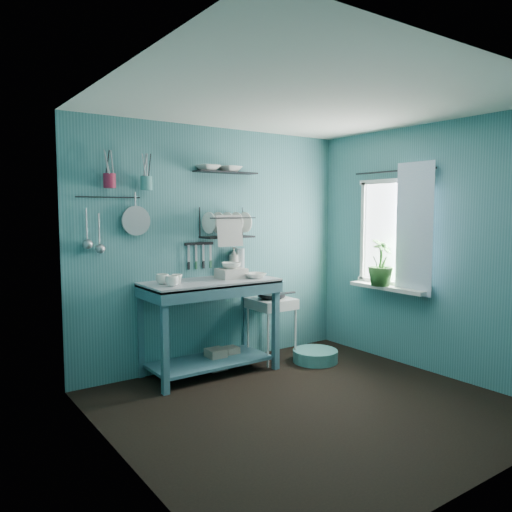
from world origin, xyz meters
TOP-DOWN VIEW (x-y plane):
  - floor at (0.00, 0.00)m, footprint 3.20×3.20m
  - ceiling at (0.00, 0.00)m, footprint 3.20×3.20m
  - wall_back at (0.00, 1.50)m, footprint 3.20×0.00m
  - wall_front at (0.00, -1.50)m, footprint 3.20×0.00m
  - wall_left at (-1.60, 0.00)m, footprint 0.00×3.00m
  - wall_right at (1.60, 0.00)m, footprint 0.00×3.00m
  - work_counter at (-0.26, 1.23)m, footprint 1.45×0.93m
  - mug_left at (-0.74, 1.07)m, footprint 0.12×0.12m
  - mug_mid at (-0.64, 1.17)m, footprint 0.14×0.14m
  - mug_right at (-0.76, 1.23)m, footprint 0.17×0.17m
  - wash_tub at (-0.01, 1.21)m, footprint 0.28×0.22m
  - tub_bowl at (-0.01, 1.21)m, footprint 0.20×0.19m
  - soap_bottle at (0.16, 1.43)m, footprint 0.11×0.12m
  - water_bottle at (0.26, 1.45)m, footprint 0.09×0.09m
  - counter_bowl at (0.19, 1.08)m, footprint 0.22×0.22m
  - hotplate_stand at (0.51, 1.21)m, footprint 0.48×0.48m
  - frying_pan at (0.51, 1.21)m, footprint 0.30×0.30m
  - knife_strip at (-0.23, 1.47)m, footprint 0.32×0.04m
  - dish_rack at (0.05, 1.37)m, footprint 0.58×0.31m
  - upper_shelf at (0.06, 1.40)m, footprint 0.70×0.19m
  - shelf_bowl_left at (-0.16, 1.40)m, footprint 0.26×0.26m
  - shelf_bowl_right at (0.10, 1.40)m, footprint 0.27×0.27m
  - utensil_cup_magenta at (-1.17, 1.42)m, footprint 0.11×0.11m
  - utensil_cup_teal at (-0.82, 1.42)m, footprint 0.11×0.11m
  - colander at (-0.92, 1.45)m, footprint 0.28×0.03m
  - ladle_outer at (-1.38, 1.46)m, footprint 0.01×0.01m
  - ladle_inner at (-1.27, 1.46)m, footprint 0.01×0.01m
  - hook_rail at (-1.16, 1.47)m, footprint 0.60×0.01m
  - window_glass at (1.59, 0.45)m, footprint 0.00×1.10m
  - windowsill at (1.50, 0.45)m, footprint 0.16×0.95m
  - curtain at (1.52, 0.15)m, footprint 0.00×1.35m
  - curtain_rod at (1.54, 0.45)m, footprint 0.02×1.05m
  - potted_plant at (1.46, 0.51)m, footprint 0.35×0.35m
  - storage_tin_large at (-0.16, 1.28)m, footprint 0.18×0.18m
  - storage_tin_small at (0.04, 1.31)m, footprint 0.15×0.15m
  - floor_basin at (0.86, 0.89)m, footprint 0.49×0.49m

SIDE VIEW (x-z plane):
  - floor at x=0.00m, z-range 0.00..0.00m
  - floor_basin at x=0.86m, z-range 0.00..0.13m
  - storage_tin_small at x=0.04m, z-range 0.00..0.20m
  - storage_tin_large at x=-0.16m, z-range 0.00..0.22m
  - hotplate_stand at x=0.51m, z-range 0.00..0.69m
  - work_counter at x=-0.26m, z-range 0.00..0.95m
  - frying_pan at x=0.51m, z-range 0.71..0.74m
  - windowsill at x=1.50m, z-range 0.79..0.83m
  - counter_bowl at x=0.19m, z-range 0.95..1.00m
  - mug_mid at x=-0.64m, z-range 0.95..1.04m
  - mug_left at x=-0.74m, z-range 0.95..1.04m
  - mug_right at x=-0.76m, z-range 0.95..1.04m
  - wash_tub at x=-0.01m, z-range 0.95..1.05m
  - tub_bowl at x=-0.01m, z-range 1.05..1.11m
  - potted_plant at x=1.46m, z-range 0.83..1.33m
  - water_bottle at x=0.26m, z-range 0.95..1.23m
  - soap_bottle at x=0.16m, z-range 0.95..1.25m
  - wall_back at x=0.00m, z-range -0.35..2.85m
  - wall_front at x=0.00m, z-range -0.35..2.85m
  - wall_left at x=-1.60m, z-range -0.25..2.75m
  - wall_right at x=1.60m, z-range -0.25..2.75m
  - knife_strip at x=-0.23m, z-range 1.28..1.31m
  - window_glass at x=1.59m, z-range 0.85..1.95m
  - curtain at x=1.52m, z-range 0.77..2.12m
  - ladle_inner at x=-1.27m, z-range 1.31..1.61m
  - ladle_outer at x=-1.38m, z-range 1.36..1.66m
  - dish_rack at x=0.05m, z-range 1.35..1.67m
  - colander at x=-0.92m, z-range 1.40..1.68m
  - hook_rail at x=-1.16m, z-range 1.75..1.76m
  - utensil_cup_teal at x=-0.82m, z-range 1.83..1.96m
  - utensil_cup_magenta at x=-1.17m, z-range 1.84..1.97m
  - shelf_bowl_left at x=-0.16m, z-range 2.00..2.06m
  - upper_shelf at x=0.06m, z-range 2.02..2.04m
  - curtain_rod at x=1.54m, z-range 2.04..2.06m
  - shelf_bowl_right at x=0.10m, z-range 2.06..2.12m
  - ceiling at x=0.00m, z-range 2.50..2.50m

